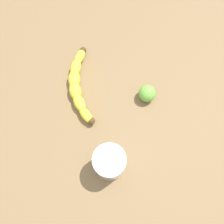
% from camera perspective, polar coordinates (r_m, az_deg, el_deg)
% --- Properties ---
extents(wooden_tabletop, '(1.20, 1.20, 0.03)m').
position_cam_1_polar(wooden_tabletop, '(0.66, 3.32, -0.56)').
color(wooden_tabletop, olive).
rests_on(wooden_tabletop, ground).
extents(banana, '(0.24, 0.07, 0.03)m').
position_cam_1_polar(banana, '(0.66, -8.28, 6.58)').
color(banana, yellow).
rests_on(banana, wooden_tabletop).
extents(smoothie_glass, '(0.08, 0.08, 0.09)m').
position_cam_1_polar(smoothie_glass, '(0.56, -0.62, -12.25)').
color(smoothie_glass, silver).
rests_on(smoothie_glass, wooden_tabletop).
extents(lime_fruit, '(0.05, 0.05, 0.05)m').
position_cam_1_polar(lime_fruit, '(0.64, 8.56, 4.50)').
color(lime_fruit, '#75C142').
rests_on(lime_fruit, wooden_tabletop).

